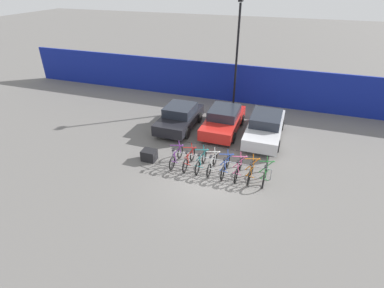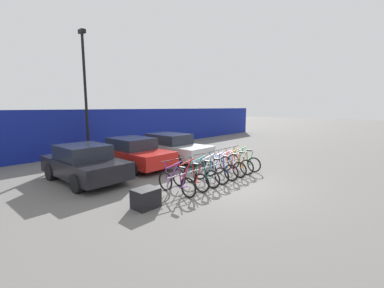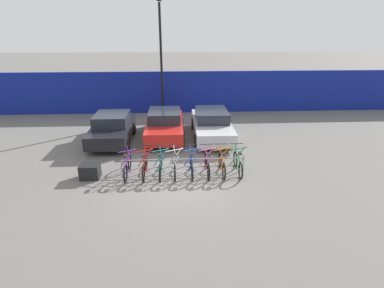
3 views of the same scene
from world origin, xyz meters
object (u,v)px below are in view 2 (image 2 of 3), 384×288
(bicycle_purple, at_px, (176,183))
(car_red, at_px, (133,153))
(bicycle_white, at_px, (210,172))
(bicycle_green, at_px, (243,162))
(cargo_crate, at_px, (146,198))
(bike_rack, at_px, (212,167))
(bicycle_orange, at_px, (236,164))
(lamp_post, at_px, (85,89))
(bicycle_teal, at_px, (201,175))
(car_black, at_px, (84,163))
(bicycle_red, at_px, (190,179))
(bicycle_blue, at_px, (220,169))
(car_silver, at_px, (170,147))
(bicycle_pink, at_px, (229,167))

(bicycle_purple, xyz_separation_m, car_red, (1.29, 4.17, 0.31))
(bicycle_white, distance_m, bicycle_green, 2.44)
(cargo_crate, bearing_deg, bike_rack, 4.98)
(bicycle_orange, bearing_deg, car_red, 116.06)
(bicycle_purple, relative_size, lamp_post, 0.25)
(bicycle_teal, xyz_separation_m, car_black, (-2.51, 3.70, 0.31))
(bicycle_purple, height_order, bicycle_orange, same)
(bicycle_red, distance_m, bicycle_orange, 2.97)
(bicycle_orange, bearing_deg, bicycle_blue, 176.88)
(bicycle_purple, relative_size, car_silver, 0.37)
(bicycle_red, xyz_separation_m, car_black, (-1.91, 3.70, 0.31))
(bicycle_orange, xyz_separation_m, car_silver, (0.05, 4.13, 0.32))
(bicycle_red, xyz_separation_m, bicycle_green, (3.59, 0.00, 0.00))
(bicycle_blue, height_order, car_black, car_black)
(bike_rack, xyz_separation_m, bicycle_white, (-0.32, -0.15, -0.12))
(bicycle_red, bearing_deg, bicycle_purple, 179.03)
(car_black, bearing_deg, bicycle_white, -50.39)
(bicycle_pink, xyz_separation_m, car_silver, (0.63, 4.13, 0.32))
(bicycle_teal, distance_m, lamp_post, 8.67)
(bicycle_teal, relative_size, lamp_post, 0.25)
(car_red, bearing_deg, bicycle_white, -83.00)
(car_black, bearing_deg, bicycle_purple, -71.25)
(bicycle_pink, bearing_deg, bicycle_green, 0.71)
(bicycle_white, relative_size, cargo_crate, 2.44)
(bicycle_pink, distance_m, lamp_post, 8.90)
(car_silver, height_order, cargo_crate, car_silver)
(bicycle_teal, bearing_deg, car_black, 128.10)
(bicycle_blue, bearing_deg, bicycle_purple, 176.88)
(bike_rack, distance_m, bicycle_white, 0.37)
(bicycle_green, bearing_deg, bicycle_white, -179.05)
(bicycle_white, distance_m, bicycle_orange, 1.82)
(bicycle_blue, xyz_separation_m, car_black, (-3.70, 3.70, 0.31))
(bicycle_blue, distance_m, bicycle_pink, 0.61)
(bicycle_red, xyz_separation_m, bicycle_blue, (1.79, 0.00, 0.00))
(bicycle_purple, relative_size, bicycle_green, 1.00)
(bike_rack, relative_size, car_red, 1.15)
(bicycle_pink, bearing_deg, cargo_crate, -177.27)
(bicycle_blue, bearing_deg, bicycle_orange, -3.12)
(bicycle_white, relative_size, bicycle_orange, 1.00)
(cargo_crate, bearing_deg, bicycle_blue, 2.34)
(lamp_post, bearing_deg, bicycle_purple, -97.52)
(bicycle_white, bearing_deg, cargo_crate, -174.73)
(car_red, bearing_deg, lamp_post, 93.64)
(bicycle_red, distance_m, car_black, 4.18)
(car_black, relative_size, cargo_crate, 5.58)
(car_silver, distance_m, lamp_post, 5.59)
(bicycle_blue, bearing_deg, bike_rack, 151.92)
(bicycle_green, bearing_deg, bicycle_red, -179.05)
(bicycle_pink, bearing_deg, bicycle_teal, -179.29)
(bicycle_teal, height_order, car_black, car_black)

